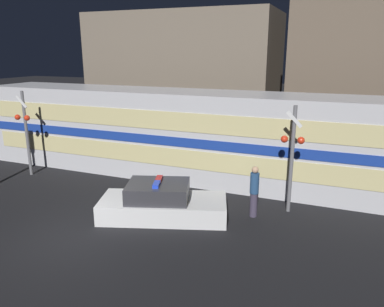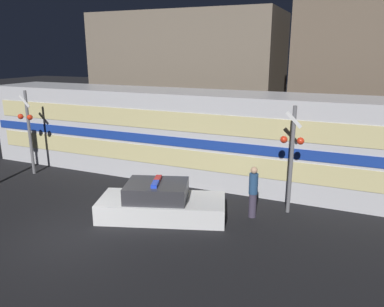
{
  "view_description": "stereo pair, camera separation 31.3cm",
  "coord_description": "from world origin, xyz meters",
  "px_view_note": "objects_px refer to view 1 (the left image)",
  "views": [
    {
      "loc": [
        7.36,
        -8.44,
        5.61
      ],
      "look_at": [
        2.08,
        4.55,
        1.75
      ],
      "focal_mm": 35.0,
      "sensor_mm": 36.0,
      "label": 1
    },
    {
      "loc": [
        7.65,
        -8.32,
        5.61
      ],
      "look_at": [
        2.08,
        4.55,
        1.75
      ],
      "focal_mm": 35.0,
      "sensor_mm": 36.0,
      "label": 2
    }
  ],
  "objects_px": {
    "train": "(215,137)",
    "crossing_signal_near": "(292,153)",
    "police_car": "(162,204)",
    "pedestrian": "(254,191)"
  },
  "relations": [
    {
      "from": "train",
      "to": "crossing_signal_near",
      "type": "relative_size",
      "value": 6.05
    },
    {
      "from": "crossing_signal_near",
      "to": "train",
      "type": "bearing_deg",
      "value": 146.77
    },
    {
      "from": "train",
      "to": "crossing_signal_near",
      "type": "height_order",
      "value": "train"
    },
    {
      "from": "crossing_signal_near",
      "to": "police_car",
      "type": "bearing_deg",
      "value": -152.1
    },
    {
      "from": "police_car",
      "to": "pedestrian",
      "type": "relative_size",
      "value": 2.56
    },
    {
      "from": "police_car",
      "to": "pedestrian",
      "type": "bearing_deg",
      "value": 4.7
    },
    {
      "from": "pedestrian",
      "to": "crossing_signal_near",
      "type": "bearing_deg",
      "value": 38.58
    },
    {
      "from": "train",
      "to": "crossing_signal_near",
      "type": "xyz_separation_m",
      "value": [
        3.63,
        -2.38,
        0.24
      ]
    },
    {
      "from": "train",
      "to": "pedestrian",
      "type": "height_order",
      "value": "train"
    },
    {
      "from": "police_car",
      "to": "train",
      "type": "bearing_deg",
      "value": 66.63
    }
  ]
}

